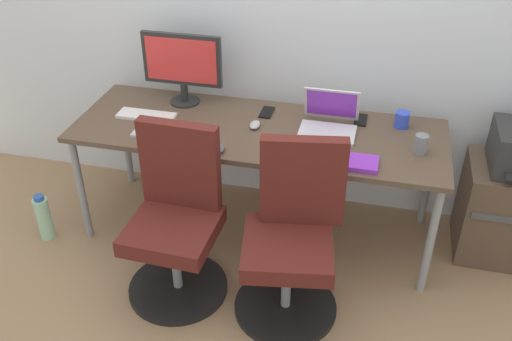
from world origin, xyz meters
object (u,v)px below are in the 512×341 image
Objects in this scene: water_bottle_on_floor at (44,218)px; side_cabinet at (511,211)px; desktop_monitor at (182,64)px; coffee_mug at (402,120)px; open_laptop at (329,121)px; office_chair_left at (176,222)px; office_chair_right at (292,240)px.

side_cabinet is at bearing 11.04° from water_bottle_on_floor.
desktop_monitor reaches higher than coffee_mug.
open_laptop is at bearing -8.58° from desktop_monitor.
coffee_mug is (1.08, 0.77, 0.34)m from office_chair_left.
side_cabinet is 2.75m from water_bottle_on_floor.
side_cabinet is at bearing 2.78° from open_laptop.
office_chair_right is 1.58m from water_bottle_on_floor.
office_chair_left reaches higher than coffee_mug.
water_bottle_on_floor is 1.00× the size of open_laptop.
office_chair_left is 1.96× the size of desktop_monitor.
desktop_monitor is at bearing 105.08° from office_chair_left.
open_laptop is at bearing 43.34° from office_chair_left.
open_laptop is 3.37× the size of coffee_mug.
desktop_monitor is (-1.97, 0.08, 0.67)m from side_cabinet.
water_bottle_on_floor is 2.19m from coffee_mug.
office_chair_left reaches higher than open_laptop.
desktop_monitor is 0.93m from open_laptop.
office_chair_right is at bearing -43.62° from desktop_monitor.
office_chair_left is at bearing -74.92° from desktop_monitor.
desktop_monitor reaches higher than open_laptop.
office_chair_right reaches higher than coffee_mug.
coffee_mug is at bearing 173.85° from side_cabinet.
desktop_monitor is 1.55× the size of open_laptop.
water_bottle_on_floor is at bearing -139.99° from desktop_monitor.
office_chair_right is at bearing -0.08° from office_chair_left.
office_chair_right is 1.96× the size of desktop_monitor.
coffee_mug reaches higher than side_cabinet.
office_chair_right is 1.35m from side_cabinet.
water_bottle_on_floor is at bearing 169.47° from office_chair_left.
side_cabinet is 1.87× the size of water_bottle_on_floor.
office_chair_right is 1.62× the size of side_cabinet.
water_bottle_on_floor is at bearing -163.73° from open_laptop.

